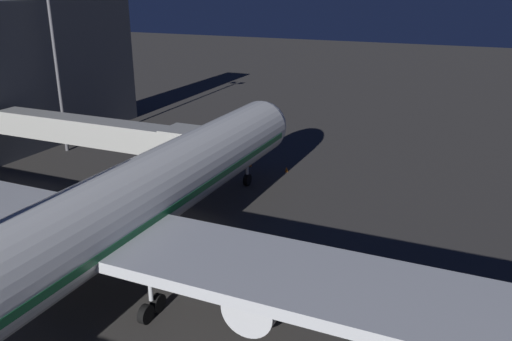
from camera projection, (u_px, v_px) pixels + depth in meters
The scene contains 6 objects.
ground_plane at pixel (182, 236), 42.73m from camera, with size 320.00×320.00×0.00m, color #383533.
airliner_at_gate at pixel (100, 223), 32.95m from camera, with size 59.80×56.89×17.25m.
jet_bridge at pixel (107, 134), 52.05m from camera, with size 24.25×3.40×6.90m.
apron_floodlight_mast at pixel (55, 55), 60.93m from camera, with size 2.90×0.50×20.42m.
traffic_cone_nose_port at pixel (287, 169), 57.34m from camera, with size 0.36×0.36×0.55m, color orange.
traffic_cone_nose_starboard at pixel (250, 164), 59.04m from camera, with size 0.36×0.36×0.55m, color orange.
Camera 1 is at (-21.27, 32.62, 19.36)m, focal length 36.67 mm.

